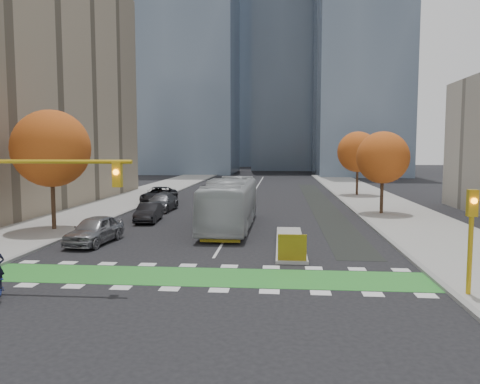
% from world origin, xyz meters
% --- Properties ---
extents(ground, '(300.00, 300.00, 0.00)m').
position_xyz_m(ground, '(0.00, 0.00, 0.00)').
color(ground, black).
rests_on(ground, ground).
extents(sidewalk_west, '(7.00, 120.00, 0.15)m').
position_xyz_m(sidewalk_west, '(-13.50, 20.00, 0.07)').
color(sidewalk_west, gray).
rests_on(sidewalk_west, ground).
extents(sidewalk_east, '(7.00, 120.00, 0.15)m').
position_xyz_m(sidewalk_east, '(13.50, 20.00, 0.07)').
color(sidewalk_east, gray).
rests_on(sidewalk_east, ground).
extents(curb_west, '(0.30, 120.00, 0.16)m').
position_xyz_m(curb_west, '(-10.00, 20.00, 0.07)').
color(curb_west, gray).
rests_on(curb_west, ground).
extents(curb_east, '(0.30, 120.00, 0.16)m').
position_xyz_m(curb_east, '(10.00, 20.00, 0.07)').
color(curb_east, gray).
rests_on(curb_east, ground).
extents(bike_crossing, '(20.00, 3.00, 0.01)m').
position_xyz_m(bike_crossing, '(0.00, 1.50, 0.01)').
color(bike_crossing, '#2B842C').
rests_on(bike_crossing, ground).
extents(centre_line, '(0.15, 70.00, 0.01)m').
position_xyz_m(centre_line, '(0.00, 40.00, 0.01)').
color(centre_line, silver).
rests_on(centre_line, ground).
extents(bike_lane_paint, '(2.50, 50.00, 0.01)m').
position_xyz_m(bike_lane_paint, '(7.50, 30.00, 0.01)').
color(bike_lane_paint, black).
rests_on(bike_lane_paint, ground).
extents(median_island, '(1.60, 10.00, 0.16)m').
position_xyz_m(median_island, '(4.00, 9.00, 0.08)').
color(median_island, gray).
rests_on(median_island, ground).
extents(hazard_board, '(1.40, 0.12, 1.30)m').
position_xyz_m(hazard_board, '(4.00, 4.20, 0.80)').
color(hazard_board, yellow).
rests_on(hazard_board, median_island).
extents(tower_nw, '(22.00, 22.00, 70.00)m').
position_xyz_m(tower_nw, '(-18.00, 90.00, 35.00)').
color(tower_nw, '#47566B').
rests_on(tower_nw, ground).
extents(tower_ne, '(18.00, 24.00, 60.00)m').
position_xyz_m(tower_ne, '(20.00, 85.00, 30.00)').
color(tower_ne, '#47566B').
rests_on(tower_ne, ground).
extents(tower_far, '(26.00, 26.00, 80.00)m').
position_xyz_m(tower_far, '(-4.00, 140.00, 40.00)').
color(tower_far, '#47566B').
rests_on(tower_far, ground).
extents(tree_west, '(5.20, 5.20, 8.22)m').
position_xyz_m(tree_west, '(-12.00, 12.00, 5.62)').
color(tree_west, '#332114').
rests_on(tree_west, ground).
extents(tree_east_near, '(4.40, 4.40, 7.08)m').
position_xyz_m(tree_east_near, '(12.00, 22.00, 4.86)').
color(tree_east_near, '#332114').
rests_on(tree_east_near, ground).
extents(tree_east_far, '(4.80, 4.80, 7.65)m').
position_xyz_m(tree_east_far, '(12.50, 38.00, 5.24)').
color(tree_east_far, '#332114').
rests_on(tree_east_far, ground).
extents(traffic_signal_east, '(0.35, 0.43, 4.10)m').
position_xyz_m(traffic_signal_east, '(10.50, -0.51, 2.73)').
color(traffic_signal_east, '#BF9914').
rests_on(traffic_signal_east, ground).
extents(bus, '(3.03, 12.62, 3.51)m').
position_xyz_m(bus, '(-0.14, 14.44, 1.75)').
color(bus, '#ADB2B5').
rests_on(bus, ground).
extents(parked_car_a, '(2.40, 5.00, 1.65)m').
position_xyz_m(parked_car_a, '(-7.54, 8.09, 0.82)').
color(parked_car_a, gray).
rests_on(parked_car_a, ground).
extents(parked_car_b, '(1.84, 4.46, 1.44)m').
position_xyz_m(parked_car_b, '(-6.67, 16.53, 0.72)').
color(parked_car_b, black).
rests_on(parked_car_b, ground).
extents(parked_car_c, '(2.36, 5.35, 1.53)m').
position_xyz_m(parked_car_c, '(-7.29, 22.79, 0.76)').
color(parked_car_c, '#505156').
rests_on(parked_car_c, ground).
extents(parked_car_d, '(2.90, 6.15, 1.70)m').
position_xyz_m(parked_car_d, '(-9.00, 28.38, 0.85)').
color(parked_car_d, black).
rests_on(parked_car_d, ground).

